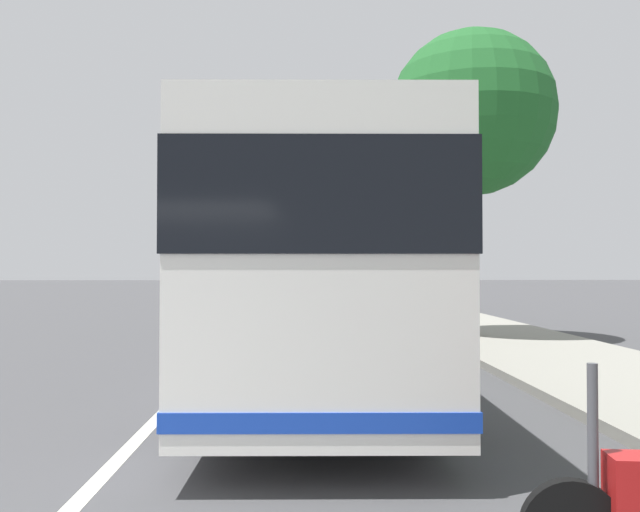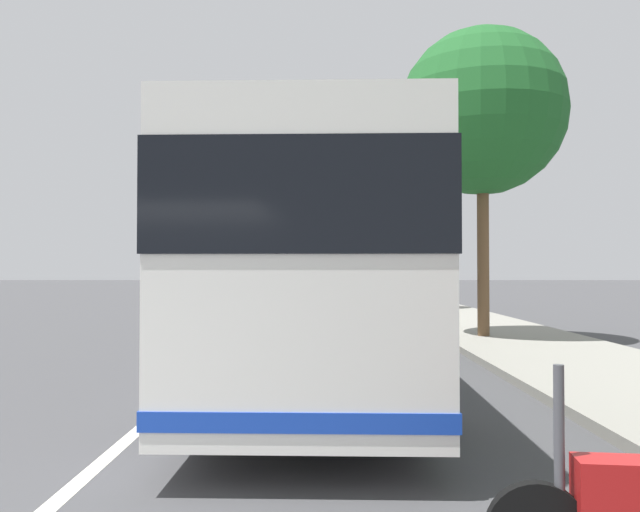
{
  "view_description": "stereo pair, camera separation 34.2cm",
  "coord_description": "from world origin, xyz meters",
  "px_view_note": "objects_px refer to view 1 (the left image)",
  "views": [
    {
      "loc": [
        -1.87,
        -1.69,
        1.77
      ],
      "look_at": [
        7.68,
        -2.0,
        1.98
      ],
      "focal_mm": 35.81,
      "sensor_mm": 36.0,
      "label": 1
    },
    {
      "loc": [
        -1.87,
        -2.03,
        1.77
      ],
      "look_at": [
        7.68,
        -2.0,
        1.98
      ],
      "focal_mm": 35.81,
      "sensor_mm": 36.0,
      "label": 2
    }
  ],
  "objects_px": {
    "car_ahead_same_lane": "(247,283)",
    "roadside_tree_mid_block": "(472,114)",
    "car_oncoming": "(233,286)",
    "car_far_distant": "(310,285)",
    "car_behind_bus": "(310,291)",
    "coach_bus": "(318,264)",
    "roadside_tree_far_block": "(400,232)"
  },
  "relations": [
    {
      "from": "car_ahead_same_lane",
      "to": "roadside_tree_mid_block",
      "type": "relative_size",
      "value": 0.57
    },
    {
      "from": "car_oncoming",
      "to": "car_far_distant",
      "type": "bearing_deg",
      "value": 129.41
    },
    {
      "from": "car_oncoming",
      "to": "car_behind_bus",
      "type": "bearing_deg",
      "value": 32.42
    },
    {
      "from": "car_oncoming",
      "to": "car_behind_bus",
      "type": "distance_m",
      "value": 8.68
    },
    {
      "from": "coach_bus",
      "to": "car_oncoming",
      "type": "height_order",
      "value": "coach_bus"
    },
    {
      "from": "car_far_distant",
      "to": "roadside_tree_far_block",
      "type": "distance_m",
      "value": 18.04
    },
    {
      "from": "car_ahead_same_lane",
      "to": "roadside_tree_mid_block",
      "type": "height_order",
      "value": "roadside_tree_mid_block"
    },
    {
      "from": "car_ahead_same_lane",
      "to": "roadside_tree_mid_block",
      "type": "distance_m",
      "value": 38.38
    },
    {
      "from": "coach_bus",
      "to": "roadside_tree_far_block",
      "type": "xyz_separation_m",
      "value": [
        17.28,
        -4.1,
        1.56
      ]
    },
    {
      "from": "car_oncoming",
      "to": "roadside_tree_mid_block",
      "type": "relative_size",
      "value": 0.52
    },
    {
      "from": "car_oncoming",
      "to": "car_behind_bus",
      "type": "height_order",
      "value": "car_oncoming"
    },
    {
      "from": "car_ahead_same_lane",
      "to": "roadside_tree_far_block",
      "type": "relative_size",
      "value": 0.92
    },
    {
      "from": "coach_bus",
      "to": "car_behind_bus",
      "type": "relative_size",
      "value": 2.6
    },
    {
      "from": "roadside_tree_mid_block",
      "to": "roadside_tree_far_block",
      "type": "bearing_deg",
      "value": -0.17
    },
    {
      "from": "coach_bus",
      "to": "car_far_distant",
      "type": "relative_size",
      "value": 2.71
    },
    {
      "from": "roadside_tree_mid_block",
      "to": "roadside_tree_far_block",
      "type": "relative_size",
      "value": 1.62
    },
    {
      "from": "roadside_tree_mid_block",
      "to": "roadside_tree_far_block",
      "type": "xyz_separation_m",
      "value": [
        11.69,
        -0.03,
        -2.29
      ]
    },
    {
      "from": "car_far_distant",
      "to": "coach_bus",
      "type": "bearing_deg",
      "value": -177.59
    },
    {
      "from": "car_ahead_same_lane",
      "to": "roadside_tree_mid_block",
      "type": "bearing_deg",
      "value": 14.46
    },
    {
      "from": "roadside_tree_mid_block",
      "to": "coach_bus",
      "type": "bearing_deg",
      "value": 144.04
    },
    {
      "from": "car_far_distant",
      "to": "roadside_tree_mid_block",
      "type": "height_order",
      "value": "roadside_tree_mid_block"
    },
    {
      "from": "car_behind_bus",
      "to": "car_far_distant",
      "type": "bearing_deg",
      "value": 1.47
    },
    {
      "from": "coach_bus",
      "to": "car_behind_bus",
      "type": "distance_m",
      "value": 23.26
    },
    {
      "from": "car_far_distant",
      "to": "roadside_tree_mid_block",
      "type": "xyz_separation_m",
      "value": [
        -29.15,
        -3.58,
        5.01
      ]
    },
    {
      "from": "car_ahead_same_lane",
      "to": "roadside_tree_far_block",
      "type": "xyz_separation_m",
      "value": [
        -25.38,
        -8.68,
        2.72
      ]
    },
    {
      "from": "car_ahead_same_lane",
      "to": "roadside_tree_far_block",
      "type": "bearing_deg",
      "value": 20.21
    },
    {
      "from": "car_oncoming",
      "to": "roadside_tree_mid_block",
      "type": "xyz_separation_m",
      "value": [
        -24.86,
        -8.6,
        4.97
      ]
    },
    {
      "from": "car_behind_bus",
      "to": "roadside_tree_mid_block",
      "type": "distance_m",
      "value": 18.73
    },
    {
      "from": "car_behind_bus",
      "to": "car_ahead_same_lane",
      "type": "height_order",
      "value": "car_ahead_same_lane"
    },
    {
      "from": "car_oncoming",
      "to": "car_ahead_same_lane",
      "type": "height_order",
      "value": "car_oncoming"
    },
    {
      "from": "car_behind_bus",
      "to": "roadside_tree_mid_block",
      "type": "relative_size",
      "value": 0.54
    },
    {
      "from": "car_behind_bus",
      "to": "roadside_tree_mid_block",
      "type": "bearing_deg",
      "value": -165.25
    }
  ]
}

